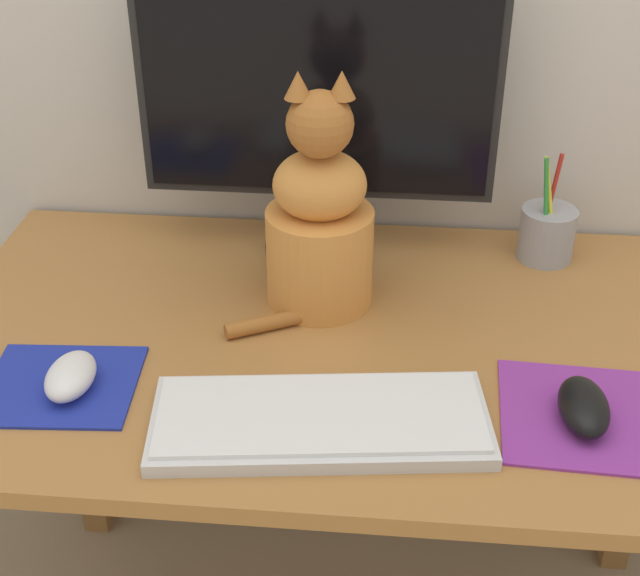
# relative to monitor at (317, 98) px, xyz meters

# --- Properties ---
(desk) EXTENTS (1.15, 0.67, 0.73)m
(desk) POSITION_rel_monitor_xyz_m (0.06, -0.24, -0.36)
(desk) COLOR #A87038
(desk) RESTS_ON ground_plane
(monitor) EXTENTS (0.54, 0.17, 0.46)m
(monitor) POSITION_rel_monitor_xyz_m (0.00, 0.00, 0.00)
(monitor) COLOR black
(monitor) RESTS_ON desk
(keyboard) EXTENTS (0.42, 0.21, 0.02)m
(keyboard) POSITION_rel_monitor_xyz_m (0.04, -0.43, -0.24)
(keyboard) COLOR silver
(keyboard) RESTS_ON desk
(mousepad_left) EXTENTS (0.20, 0.18, 0.00)m
(mousepad_left) POSITION_rel_monitor_xyz_m (-0.29, -0.39, -0.25)
(mousepad_left) COLOR #1E2D9E
(mousepad_left) RESTS_ON desk
(mousepad_right) EXTENTS (0.24, 0.21, 0.00)m
(mousepad_right) POSITION_rel_monitor_xyz_m (0.38, -0.39, -0.25)
(mousepad_right) COLOR purple
(mousepad_right) RESTS_ON desk
(computer_mouse_left) EXTENTS (0.06, 0.10, 0.04)m
(computer_mouse_left) POSITION_rel_monitor_xyz_m (-0.27, -0.39, -0.23)
(computer_mouse_left) COLOR white
(computer_mouse_left) RESTS_ON mousepad_left
(computer_mouse_right) EXTENTS (0.06, 0.11, 0.04)m
(computer_mouse_right) POSITION_rel_monitor_xyz_m (0.36, -0.40, -0.23)
(computer_mouse_right) COLOR black
(computer_mouse_right) RESTS_ON mousepad_right
(cat) EXTENTS (0.21, 0.21, 0.35)m
(cat) POSITION_rel_monitor_xyz_m (0.02, -0.15, -0.13)
(cat) COLOR #D6893D
(cat) RESTS_ON desk
(pen_cup) EXTENTS (0.09, 0.09, 0.17)m
(pen_cup) POSITION_rel_monitor_xyz_m (0.36, 0.01, -0.21)
(pen_cup) COLOR #99999E
(pen_cup) RESTS_ON desk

